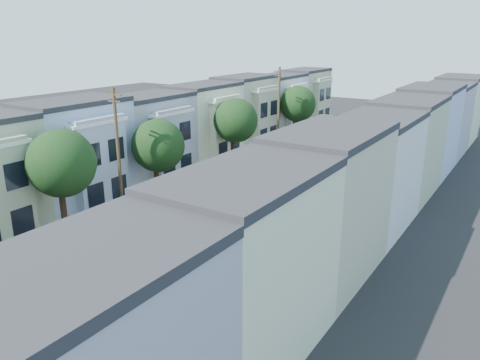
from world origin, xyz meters
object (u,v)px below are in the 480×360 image
object	(u,v)px
tree_c	(157,146)
parked_right_a	(114,320)
parked_left_d	(221,173)
parked_right_c	(335,176)
tree_far_r	(392,128)
parked_left_c	(117,218)
utility_pole_far	(279,109)
parked_right_d	(368,155)
fedex_truck	(190,225)
tree_e	(297,104)
parked_right_b	(201,264)
tree_d	(235,121)
tree_b	(61,164)
motorcycle	(79,347)
lead_sedan	(272,194)
parked_left_b	(42,250)
utility_pole_near	(118,152)

from	to	relation	value
tree_c	parked_right_a	world-z (taller)	tree_c
parked_left_d	parked_right_c	distance (m)	11.14
tree_far_r	parked_left_c	size ratio (longest dim) A/B	1.35
parked_left_d	parked_left_c	bearing A→B (deg)	-89.88
parked_right_c	tree_far_r	bearing A→B (deg)	78.43
utility_pole_far	parked_right_d	world-z (taller)	utility_pole_far
utility_pole_far	parked_right_a	distance (m)	39.10
utility_pole_far	parked_left_c	bearing A→B (deg)	-87.12
fedex_truck	parked_left_d	bearing A→B (deg)	112.47
tree_e	parked_right_b	xyz separation A→B (m)	(11.20, -35.25, -4.50)
tree_c	parked_right_a	bearing A→B (deg)	-54.26
tree_far_r	parked_right_a	distance (m)	39.82
tree_d	utility_pole_far	world-z (taller)	utility_pole_far
tree_b	motorcycle	xyz separation A→B (m)	(11.24, -8.12, -5.04)
parked_right_d	parked_right_c	bearing A→B (deg)	-89.72
tree_b	parked_right_a	xyz separation A→B (m)	(11.20, -5.98, -4.84)
lead_sedan	motorcycle	bearing A→B (deg)	-91.35
motorcycle	fedex_truck	bearing A→B (deg)	86.25
parked_right_c	parked_right_d	bearing A→B (deg)	88.36
tree_e	parked_left_b	world-z (taller)	tree_e
parked_left_c	parked_right_d	world-z (taller)	parked_right_d
parked_left_d	parked_right_d	bearing A→B (deg)	57.22
parked_left_b	tree_d	bearing A→B (deg)	89.07
tree_e	motorcycle	world-z (taller)	tree_e
tree_d	utility_pole_far	bearing A→B (deg)	89.99
tree_far_r	parked_left_c	xyz separation A→B (m)	(-11.79, -30.34, -3.07)
tree_b	parked_left_c	size ratio (longest dim) A/B	1.99
tree_e	utility_pole_near	size ratio (longest dim) A/B	0.75
tree_c	parked_left_c	distance (m)	7.64
utility_pole_near	lead_sedan	world-z (taller)	utility_pole_near
utility_pole_far	fedex_truck	xyz separation A→B (m)	(8.57, -28.01, -3.39)
lead_sedan	parked_right_a	xyz separation A→B (m)	(2.57, -20.32, -0.06)
tree_e	parked_left_b	bearing A→B (deg)	-87.96
parked_right_b	parked_right_a	bearing A→B (deg)	-91.51
tree_b	parked_right_d	distance (m)	34.34
parked_right_d	motorcycle	bearing A→B (deg)	-89.66
utility_pole_near	lead_sedan	size ratio (longest dim) A/B	2.43
tree_d	tree_e	size ratio (longest dim) A/B	1.01
parked_right_b	tree_c	bearing A→B (deg)	140.93
parked_right_c	motorcycle	distance (m)	30.39
tree_c	utility_pole_far	world-z (taller)	utility_pole_far
tree_far_r	parked_left_d	size ratio (longest dim) A/B	1.20
utility_pole_near	utility_pole_far	xyz separation A→B (m)	(0.00, 26.00, 0.00)
parked_left_c	motorcycle	world-z (taller)	parked_left_c
utility_pole_far	parked_right_b	xyz separation A→B (m)	(11.20, -30.24, -4.52)
parked_right_b	lead_sedan	bearing A→B (deg)	99.38
tree_far_r	motorcycle	distance (m)	41.97
tree_e	tree_b	bearing A→B (deg)	-90.00
parked_right_b	tree_b	bearing A→B (deg)	-176.57
parked_right_a	tree_e	bearing A→B (deg)	110.64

